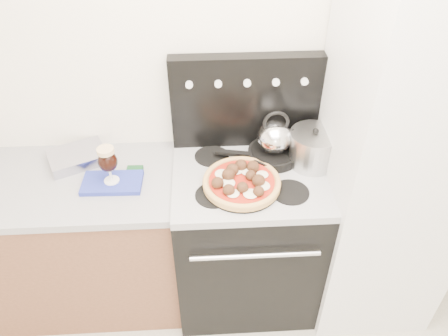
{
  "coord_description": "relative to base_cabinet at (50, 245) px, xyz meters",
  "views": [
    {
      "loc": [
        -0.14,
        -0.48,
        2.31
      ],
      "look_at": [
        -0.05,
        1.05,
        1.06
      ],
      "focal_mm": 35.0,
      "sensor_mm": 36.0,
      "label": 1
    }
  ],
  "objects": [
    {
      "name": "pizza",
      "position": [
        1.06,
        -0.12,
        0.53
      ],
      "size": [
        0.42,
        0.42,
        0.05
      ],
      "primitive_type": null,
      "rotation": [
        0.0,
        0.0,
        -0.15
      ],
      "color": "tan",
      "rests_on": "pizza_pan"
    },
    {
      "name": "fridge",
      "position": [
        1.8,
        -0.05,
        0.52
      ],
      "size": [
        0.64,
        0.68,
        1.9
      ],
      "primitive_type": "cube",
      "color": "silver",
      "rests_on": "ground"
    },
    {
      "name": "stove_body",
      "position": [
        1.1,
        -0.02,
        0.01
      ],
      "size": [
        0.76,
        0.65,
        0.88
      ],
      "primitive_type": "cube",
      "color": "black",
      "rests_on": "ground"
    },
    {
      "name": "cooktop",
      "position": [
        1.1,
        -0.02,
        0.47
      ],
      "size": [
        0.76,
        0.65,
        0.04
      ],
      "primitive_type": "cube",
      "color": "#ADADB2",
      "rests_on": "stove_body"
    },
    {
      "name": "tea_kettle",
      "position": [
        1.24,
        0.1,
        0.63
      ],
      "size": [
        0.21,
        0.21,
        0.19
      ],
      "primitive_type": null,
      "rotation": [
        0.0,
        0.0,
        -0.24
      ],
      "color": "white",
      "rests_on": "skillet"
    },
    {
      "name": "beer_glass",
      "position": [
        0.43,
        -0.05,
        0.59
      ],
      "size": [
        0.11,
        0.11,
        0.2
      ],
      "primitive_type": null,
      "rotation": [
        0.0,
        0.0,
        0.17
      ],
      "color": "black",
      "rests_on": "oven_mitt"
    },
    {
      "name": "skillet",
      "position": [
        1.24,
        0.1,
        0.51
      ],
      "size": [
        0.31,
        0.31,
        0.05
      ],
      "primitive_type": "cylinder",
      "rotation": [
        0.0,
        0.0,
        -0.2
      ],
      "color": "black",
      "rests_on": "cooktop"
    },
    {
      "name": "stock_pot",
      "position": [
        1.43,
        0.05,
        0.58
      ],
      "size": [
        0.25,
        0.25,
        0.17
      ],
      "primitive_type": "cylinder",
      "rotation": [
        0.0,
        0.0,
        0.05
      ],
      "color": "#B6B6B6",
      "rests_on": "cooktop"
    },
    {
      "name": "base_cabinet",
      "position": [
        0.0,
        0.0,
        0.0
      ],
      "size": [
        1.45,
        0.6,
        0.86
      ],
      "primitive_type": "cube",
      "color": "brown",
      "rests_on": "ground"
    },
    {
      "name": "foil_sheet",
      "position": [
        0.23,
        0.15,
        0.5
      ],
      "size": [
        0.34,
        0.3,
        0.06
      ],
      "primitive_type": "cube",
      "rotation": [
        0.0,
        0.0,
        0.43
      ],
      "color": "silver",
      "rests_on": "countertop"
    },
    {
      "name": "backguard",
      "position": [
        1.1,
        0.25,
        0.74
      ],
      "size": [
        0.76,
        0.08,
        0.5
      ],
      "primitive_type": "cube",
      "color": "black",
      "rests_on": "cooktop"
    },
    {
      "name": "countertop",
      "position": [
        0.0,
        0.0,
        0.45
      ],
      "size": [
        1.48,
        0.63,
        0.04
      ],
      "primitive_type": "cube",
      "color": "#9D9CA2",
      "rests_on": "base_cabinet"
    },
    {
      "name": "pizza_pan",
      "position": [
        1.06,
        -0.12,
        0.5
      ],
      "size": [
        0.37,
        0.37,
        0.01
      ],
      "primitive_type": "cylinder",
      "rotation": [
        0.0,
        0.0,
        0.01
      ],
      "color": "black",
      "rests_on": "cooktop"
    },
    {
      "name": "room_shell",
      "position": [
        1.02,
        -0.91,
        0.82
      ],
      "size": [
        3.52,
        3.01,
        2.52
      ],
      "color": "beige",
      "rests_on": "ground"
    },
    {
      "name": "oven_mitt",
      "position": [
        0.43,
        -0.05,
        0.48
      ],
      "size": [
        0.29,
        0.17,
        0.02
      ],
      "primitive_type": "cube",
      "rotation": [
        0.0,
        0.0,
        -0.03
      ],
      "color": "#2734A4",
      "rests_on": "countertop"
    }
  ]
}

